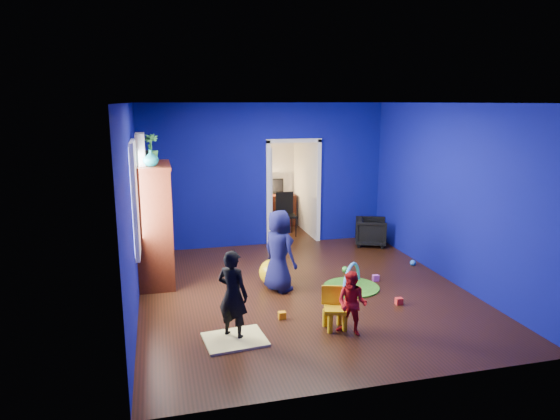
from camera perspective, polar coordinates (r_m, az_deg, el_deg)
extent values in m
cube|color=black|center=(7.95, 2.68, -9.26)|extent=(5.00, 5.50, 0.01)
cube|color=white|center=(7.40, 2.91, 12.13)|extent=(5.00, 5.50, 0.01)
cube|color=navy|center=(10.17, -1.71, 3.98)|extent=(5.00, 0.02, 2.90)
cube|color=navy|center=(5.05, 11.88, -4.90)|extent=(5.00, 0.02, 2.90)
cube|color=navy|center=(7.23, -16.53, 0.06)|extent=(0.02, 5.50, 2.90)
cube|color=navy|center=(8.60, 18.96, 1.78)|extent=(0.02, 5.50, 2.90)
imported|color=black|center=(10.49, 10.35, -2.46)|extent=(0.80, 0.79, 0.57)
imported|color=black|center=(6.31, -5.42, -9.59)|extent=(0.49, 0.48, 1.14)
imported|color=#0E1633|center=(7.78, -0.12, -4.69)|extent=(0.66, 0.75, 1.29)
imported|color=red|center=(6.49, 8.23, -10.54)|extent=(0.51, 0.50, 0.83)
imported|color=#0D666B|center=(7.84, -14.57, 5.77)|extent=(0.28, 0.28, 0.25)
imported|color=#318837|center=(8.34, -14.60, 6.86)|extent=(0.30, 0.30, 0.45)
cube|color=#3B0E09|center=(8.32, -14.16, -1.56)|extent=(0.58, 1.14, 1.96)
cube|color=silver|center=(8.31, -13.89, -1.28)|extent=(0.46, 0.70, 0.54)
cube|color=#F2E07A|center=(6.45, -5.18, -14.52)|extent=(0.81, 0.67, 0.03)
sphere|color=yellow|center=(8.14, -0.89, -7.13)|extent=(0.43, 0.43, 0.43)
cube|color=yellow|center=(6.67, 6.31, -11.37)|extent=(0.35, 0.35, 0.50)
cylinder|color=green|center=(8.15, 8.14, -8.73)|extent=(0.89, 0.89, 0.02)
torus|color=#3F8CD8|center=(8.15, 8.14, -8.68)|extent=(0.56, 0.64, 0.80)
cube|color=white|center=(7.56, -16.37, 1.35)|extent=(0.03, 0.95, 1.55)
cube|color=slate|center=(8.15, -15.30, 0.04)|extent=(0.14, 0.42, 2.40)
cube|color=white|center=(10.37, 1.54, 1.91)|extent=(1.16, 0.10, 2.10)
cube|color=#3D140A|center=(11.94, -0.43, 0.00)|extent=(0.88, 0.44, 0.75)
cube|color=black|center=(11.95, -0.57, 2.81)|extent=(0.40, 0.05, 0.32)
sphere|color=#FFD88C|center=(11.83, -1.82, 2.61)|extent=(0.14, 0.14, 0.14)
cube|color=black|center=(11.01, 0.75, -0.60)|extent=(0.40, 0.40, 0.92)
cube|color=white|center=(11.81, -0.57, 7.93)|extent=(0.88, 0.24, 0.04)
cube|color=red|center=(7.65, 13.44, -10.10)|extent=(0.10, 0.08, 0.10)
sphere|color=blue|center=(9.42, 14.95, -5.83)|extent=(0.11, 0.11, 0.11)
cube|color=#FF990D|center=(6.99, 0.24, -11.95)|extent=(0.10, 0.08, 0.10)
sphere|color=green|center=(8.83, 7.44, -6.73)|extent=(0.11, 0.11, 0.11)
cube|color=#CC4CC4|center=(8.51, 10.88, -7.64)|extent=(0.10, 0.08, 0.10)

